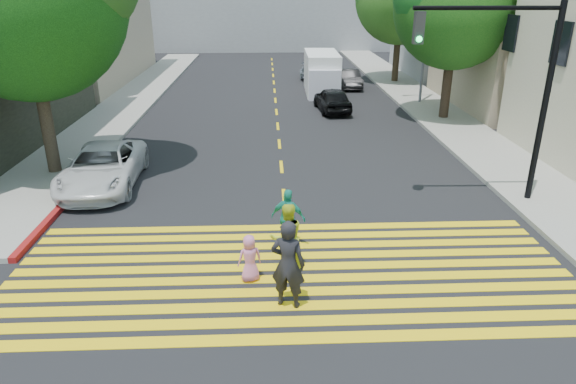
{
  "coord_description": "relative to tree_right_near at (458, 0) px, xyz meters",
  "views": [
    {
      "loc": [
        -0.52,
        -9.4,
        6.44
      ],
      "look_at": [
        0.0,
        3.0,
        1.4
      ],
      "focal_mm": 32.0,
      "sensor_mm": 36.0,
      "label": 1
    }
  ],
  "objects": [
    {
      "name": "ground",
      "position": [
        -8.56,
        -15.99,
        -5.76
      ],
      "size": [
        120.0,
        120.0,
        0.0
      ],
      "primitive_type": "plane",
      "color": "black"
    },
    {
      "name": "white_sedan",
      "position": [
        -14.67,
        -8.75,
        -5.07
      ],
      "size": [
        2.49,
        5.07,
        1.38
      ],
      "primitive_type": "imported",
      "rotation": [
        0.0,
        0.0,
        0.04
      ],
      "color": "silver",
      "rests_on": "ground"
    },
    {
      "name": "building_right_tan",
      "position": [
        6.44,
        3.01,
        -0.76
      ],
      "size": [
        10.0,
        10.0,
        10.0
      ],
      "primitive_type": "cube",
      "color": "tan",
      "rests_on": "ground"
    },
    {
      "name": "pedestrian_extra",
      "position": [
        -8.56,
        -13.28,
        -4.97
      ],
      "size": [
        1.0,
        0.68,
        1.57
      ],
      "primitive_type": "imported",
      "rotation": [
        0.0,
        0.0,
        2.79
      ],
      "color": "teal",
      "rests_on": "ground"
    },
    {
      "name": "street_lamp",
      "position": [
        -0.44,
        3.6,
        -0.89
      ],
      "size": [
        1.92,
        0.37,
        8.48
      ],
      "rotation": [
        0.0,
        0.0,
        0.1
      ],
      "color": "slate",
      "rests_on": "ground"
    },
    {
      "name": "lane_line",
      "position": [
        -8.56,
        6.51,
        -5.75
      ],
      "size": [
        0.12,
        34.4,
        0.01
      ],
      "color": "yellow",
      "rests_on": "ground"
    },
    {
      "name": "curb_red",
      "position": [
        -15.46,
        -9.99,
        -5.68
      ],
      "size": [
        0.2,
        8.0,
        0.16
      ],
      "primitive_type": "cube",
      "color": "maroon",
      "rests_on": "ground"
    },
    {
      "name": "dark_car_parked",
      "position": [
        -3.56,
        8.84,
        -5.16
      ],
      "size": [
        1.31,
        3.63,
        1.19
      ],
      "primitive_type": "imported",
      "rotation": [
        0.0,
        0.0,
        0.01
      ],
      "color": "black",
      "rests_on": "ground"
    },
    {
      "name": "crosswalk",
      "position": [
        -8.56,
        -14.72,
        -5.75
      ],
      "size": [
        13.4,
        5.3,
        0.01
      ],
      "color": "yellow",
      "rests_on": "ground"
    },
    {
      "name": "pedestrian_child",
      "position": [
        -9.53,
        -14.99,
        -5.18
      ],
      "size": [
        0.64,
        0.51,
        1.15
      ],
      "primitive_type": "imported",
      "rotation": [
        0.0,
        0.0,
        3.43
      ],
      "color": "#CF6FA1",
      "rests_on": "ground"
    },
    {
      "name": "sidewalk_left",
      "position": [
        -17.06,
        6.01,
        -5.68
      ],
      "size": [
        3.0,
        40.0,
        0.15
      ],
      "primitive_type": "cube",
      "color": "gray",
      "rests_on": "ground"
    },
    {
      "name": "dark_car_near",
      "position": [
        -5.53,
        2.04,
        -5.1
      ],
      "size": [
        1.89,
        3.96,
        1.31
      ],
      "primitive_type": "imported",
      "rotation": [
        0.0,
        0.0,
        3.23
      ],
      "color": "black",
      "rests_on": "ground"
    },
    {
      "name": "building_right_grey",
      "position": [
        6.44,
        14.01,
        -0.76
      ],
      "size": [
        10.0,
        10.0,
        10.0
      ],
      "primitive_type": "cube",
      "color": "gray",
      "rests_on": "ground"
    },
    {
      "name": "traffic_signal",
      "position": [
        -2.0,
        -10.67,
        -1.71
      ],
      "size": [
        4.26,
        0.37,
        6.25
      ],
      "rotation": [
        0.0,
        0.0,
        -0.03
      ],
      "color": "black",
      "rests_on": "ground"
    },
    {
      "name": "sidewalk_right",
      "position": [
        -0.06,
        -0.99,
        -5.68
      ],
      "size": [
        3.0,
        60.0,
        0.15
      ],
      "primitive_type": "cube",
      "color": "gray",
      "rests_on": "ground"
    },
    {
      "name": "pedestrian_woman",
      "position": [
        -8.65,
        -14.5,
        -4.9
      ],
      "size": [
        0.96,
        0.83,
        1.71
      ],
      "primitive_type": "imported",
      "rotation": [
        0.0,
        0.0,
        3.39
      ],
      "color": "#BACB26",
      "rests_on": "ground"
    },
    {
      "name": "pedestrian_man",
      "position": [
        -8.69,
        -16.04,
        -4.75
      ],
      "size": [
        0.84,
        0.67,
        2.01
      ],
      "primitive_type": "imported",
      "rotation": [
        0.0,
        0.0,
        2.85
      ],
      "color": "black",
      "rests_on": "ground"
    },
    {
      "name": "white_van",
      "position": [
        -5.58,
        7.16,
        -4.58
      ],
      "size": [
        2.09,
        5.29,
        2.47
      ],
      "rotation": [
        0.0,
        0.0,
        -0.02
      ],
      "color": "white",
      "rests_on": "ground"
    },
    {
      "name": "silver_car",
      "position": [
        -5.49,
        13.18,
        -5.07
      ],
      "size": [
        2.61,
        4.96,
        1.37
      ],
      "primitive_type": "imported",
      "rotation": [
        0.0,
        0.0,
        2.99
      ],
      "color": "#959FAB",
      "rests_on": "ground"
    },
    {
      "name": "building_left_tan",
      "position": [
        -24.56,
        12.01,
        -0.76
      ],
      "size": [
        12.0,
        16.0,
        10.0
      ],
      "primitive_type": "cube",
      "color": "tan",
      "rests_on": "ground"
    },
    {
      "name": "tree_right_near",
      "position": [
        0.0,
        0.0,
        0.0
      ],
      "size": [
        6.51,
        5.97,
        8.51
      ],
      "rotation": [
        0.0,
        0.0,
        0.02
      ],
      "color": "black",
      "rests_on": "ground"
    }
  ]
}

